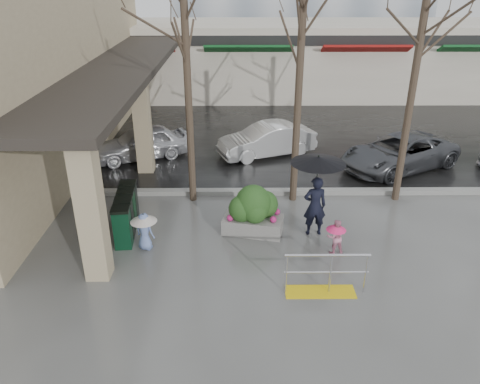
{
  "coord_description": "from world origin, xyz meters",
  "views": [
    {
      "loc": [
        -0.59,
        -9.86,
        6.67
      ],
      "look_at": [
        -0.51,
        1.41,
        1.3
      ],
      "focal_mm": 35.0,
      "sensor_mm": 36.0,
      "label": 1
    }
  ],
  "objects_px": {
    "handrail": "(324,279)",
    "planter": "(253,210)",
    "tree_west": "(185,34)",
    "car_a": "(141,143)",
    "tree_midwest": "(302,28)",
    "child_blue": "(144,227)",
    "news_boxes": "(126,213)",
    "tree_mideast": "(420,42)",
    "car_b": "(267,140)",
    "child_pink": "(336,235)",
    "woman": "(316,185)",
    "car_c": "(399,152)"
  },
  "relations": [
    {
      "from": "tree_west",
      "to": "tree_midwest",
      "type": "bearing_deg",
      "value": 0.0
    },
    {
      "from": "tree_west",
      "to": "car_b",
      "type": "bearing_deg",
      "value": 56.88
    },
    {
      "from": "tree_west",
      "to": "car_a",
      "type": "height_order",
      "value": "tree_west"
    },
    {
      "from": "tree_mideast",
      "to": "child_blue",
      "type": "bearing_deg",
      "value": -158.77
    },
    {
      "from": "handrail",
      "to": "planter",
      "type": "bearing_deg",
      "value": 118.69
    },
    {
      "from": "child_pink",
      "to": "car_c",
      "type": "relative_size",
      "value": 0.21
    },
    {
      "from": "tree_midwest",
      "to": "child_blue",
      "type": "height_order",
      "value": "tree_midwest"
    },
    {
      "from": "planter",
      "to": "woman",
      "type": "bearing_deg",
      "value": -3.74
    },
    {
      "from": "child_pink",
      "to": "car_a",
      "type": "height_order",
      "value": "car_a"
    },
    {
      "from": "woman",
      "to": "planter",
      "type": "xyz_separation_m",
      "value": [
        -1.67,
        0.11,
        -0.81
      ]
    },
    {
      "from": "tree_west",
      "to": "car_b",
      "type": "height_order",
      "value": "tree_west"
    },
    {
      "from": "child_pink",
      "to": "handrail",
      "type": "bearing_deg",
      "value": 65.34
    },
    {
      "from": "handrail",
      "to": "news_boxes",
      "type": "bearing_deg",
      "value": 150.91
    },
    {
      "from": "tree_west",
      "to": "child_pink",
      "type": "xyz_separation_m",
      "value": [
        3.93,
        -3.15,
        -4.54
      ]
    },
    {
      "from": "tree_midwest",
      "to": "tree_mideast",
      "type": "xyz_separation_m",
      "value": [
        3.3,
        -0.0,
        -0.37
      ]
    },
    {
      "from": "woman",
      "to": "news_boxes",
      "type": "height_order",
      "value": "woman"
    },
    {
      "from": "car_a",
      "to": "child_pink",
      "type": "bearing_deg",
      "value": 19.02
    },
    {
      "from": "tree_midwest",
      "to": "car_b",
      "type": "bearing_deg",
      "value": 98.89
    },
    {
      "from": "child_blue",
      "to": "car_a",
      "type": "distance_m",
      "value": 6.73
    },
    {
      "from": "car_c",
      "to": "tree_mideast",
      "type": "bearing_deg",
      "value": -46.73
    },
    {
      "from": "planter",
      "to": "news_boxes",
      "type": "relative_size",
      "value": 0.84
    },
    {
      "from": "tree_west",
      "to": "woman",
      "type": "xyz_separation_m",
      "value": [
        3.52,
        -2.16,
        -3.6
      ]
    },
    {
      "from": "child_blue",
      "to": "child_pink",
      "type": "bearing_deg",
      "value": -159.64
    },
    {
      "from": "car_a",
      "to": "child_blue",
      "type": "bearing_deg",
      "value": -12.13
    },
    {
      "from": "planter",
      "to": "car_c",
      "type": "xyz_separation_m",
      "value": [
        5.5,
        4.62,
        -0.05
      ]
    },
    {
      "from": "planter",
      "to": "car_a",
      "type": "distance_m",
      "value": 7.1
    },
    {
      "from": "tree_mideast",
      "to": "news_boxes",
      "type": "relative_size",
      "value": 3.12
    },
    {
      "from": "tree_mideast",
      "to": "child_blue",
      "type": "distance_m",
      "value": 9.08
    },
    {
      "from": "tree_mideast",
      "to": "child_pink",
      "type": "height_order",
      "value": "tree_mideast"
    },
    {
      "from": "handrail",
      "to": "car_c",
      "type": "height_order",
      "value": "car_c"
    },
    {
      "from": "car_b",
      "to": "car_c",
      "type": "xyz_separation_m",
      "value": [
        4.78,
        -1.39,
        0.0
      ]
    },
    {
      "from": "tree_west",
      "to": "car_a",
      "type": "distance_m",
      "value": 6.23
    },
    {
      "from": "news_boxes",
      "to": "car_a",
      "type": "relative_size",
      "value": 0.56
    },
    {
      "from": "handrail",
      "to": "news_boxes",
      "type": "distance_m",
      "value": 5.76
    },
    {
      "from": "car_a",
      "to": "car_c",
      "type": "relative_size",
      "value": 0.82
    },
    {
      "from": "tree_west",
      "to": "car_a",
      "type": "relative_size",
      "value": 1.84
    },
    {
      "from": "tree_mideast",
      "to": "tree_midwest",
      "type": "bearing_deg",
      "value": 180.0
    },
    {
      "from": "car_a",
      "to": "tree_mideast",
      "type": "bearing_deg",
      "value": 43.93
    },
    {
      "from": "tree_midwest",
      "to": "woman",
      "type": "height_order",
      "value": "tree_midwest"
    },
    {
      "from": "handrail",
      "to": "tree_mideast",
      "type": "bearing_deg",
      "value": 56.81
    },
    {
      "from": "woman",
      "to": "car_c",
      "type": "relative_size",
      "value": 0.52
    },
    {
      "from": "news_boxes",
      "to": "car_c",
      "type": "xyz_separation_m",
      "value": [
        9.03,
        4.56,
        0.06
      ]
    },
    {
      "from": "car_b",
      "to": "planter",
      "type": "bearing_deg",
      "value": -28.8
    },
    {
      "from": "tree_midwest",
      "to": "car_c",
      "type": "distance_m",
      "value": 6.71
    },
    {
      "from": "tree_west",
      "to": "car_c",
      "type": "relative_size",
      "value": 1.5
    },
    {
      "from": "child_pink",
      "to": "car_b",
      "type": "height_order",
      "value": "car_b"
    },
    {
      "from": "car_c",
      "to": "child_blue",
      "type": "bearing_deg",
      "value": -84.95
    },
    {
      "from": "tree_mideast",
      "to": "woman",
      "type": "xyz_separation_m",
      "value": [
        -2.98,
        -2.16,
        -3.37
      ]
    },
    {
      "from": "child_pink",
      "to": "car_c",
      "type": "height_order",
      "value": "car_c"
    },
    {
      "from": "tree_midwest",
      "to": "handrail",
      "type": "bearing_deg",
      "value": -88.09
    }
  ]
}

